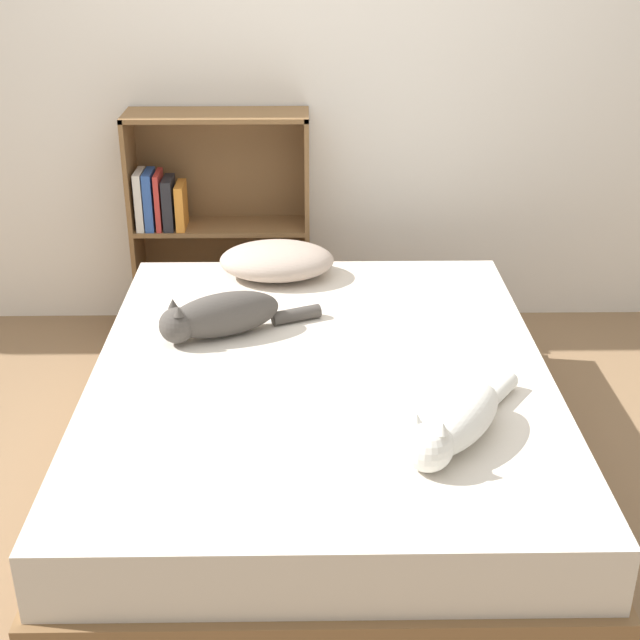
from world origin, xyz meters
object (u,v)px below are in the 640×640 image
Objects in this scene: pillow at (277,261)px; bookshelf at (214,219)px; cat_light at (453,423)px; cat_dark at (219,316)px; bed at (321,425)px.

pillow is 0.45× the size of bookshelf.
cat_light is at bearing -64.29° from bookshelf.
cat_dark is (-0.71, 0.69, 0.01)m from cat_light.
pillow is 0.56m from cat_dark.
pillow is 0.88× the size of cat_light.
cat_light reaches higher than pillow.
bed is 3.66× the size of cat_light.
bed is at bearing -105.97° from cat_light.
bookshelf reaches higher than cat_dark.
cat_dark is at bearing -98.34° from cat_light.
bed is 0.83m from pillow.
bookshelf reaches higher than cat_light.
cat_dark is (-0.35, 0.23, 0.30)m from bed.
cat_light is 0.93× the size of cat_dark.
cat_light is (0.53, -1.22, -0.00)m from pillow.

